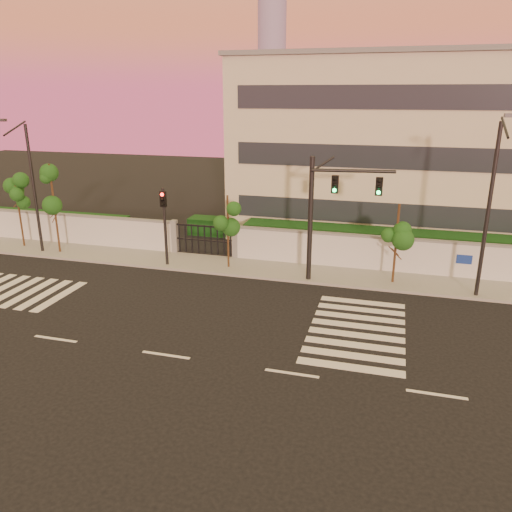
# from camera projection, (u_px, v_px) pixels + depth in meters

# --- Properties ---
(ground) EXTENTS (120.00, 120.00, 0.00)m
(ground) POSITION_uv_depth(u_px,v_px,m) (166.00, 355.00, 19.43)
(ground) COLOR black
(ground) RESTS_ON ground
(sidewalk) EXTENTS (60.00, 3.00, 0.15)m
(sidewalk) POSITION_uv_depth(u_px,v_px,m) (244.00, 267.00, 29.02)
(sidewalk) COLOR gray
(sidewalk) RESTS_ON ground
(perimeter_wall) EXTENTS (60.00, 0.36, 2.20)m
(perimeter_wall) POSITION_uv_depth(u_px,v_px,m) (253.00, 244.00, 30.05)
(perimeter_wall) COLOR silver
(perimeter_wall) RESTS_ON ground
(hedge_row) EXTENTS (41.00, 4.25, 1.80)m
(hedge_row) POSITION_uv_depth(u_px,v_px,m) (280.00, 237.00, 32.37)
(hedge_row) COLOR black
(hedge_row) RESTS_ON ground
(institutional_building) EXTENTS (24.40, 12.40, 12.25)m
(institutional_building) POSITION_uv_depth(u_px,v_px,m) (412.00, 146.00, 35.35)
(institutional_building) COLOR beige
(institutional_building) RESTS_ON ground
(road_markings) EXTENTS (57.00, 7.62, 0.02)m
(road_markings) POSITION_uv_depth(u_px,v_px,m) (170.00, 312.00, 23.27)
(road_markings) COLOR silver
(road_markings) RESTS_ON ground
(street_tree_b) EXTENTS (1.44, 1.15, 4.70)m
(street_tree_b) POSITION_uv_depth(u_px,v_px,m) (17.00, 196.00, 31.87)
(street_tree_b) COLOR #382314
(street_tree_b) RESTS_ON ground
(street_tree_c) EXTENTS (1.53, 1.22, 5.68)m
(street_tree_c) POSITION_uv_depth(u_px,v_px,m) (53.00, 189.00, 30.43)
(street_tree_c) COLOR #382314
(street_tree_c) RESTS_ON ground
(street_tree_d) EXTENTS (1.34, 1.06, 4.33)m
(street_tree_d) POSITION_uv_depth(u_px,v_px,m) (228.00, 215.00, 27.98)
(street_tree_d) COLOR #382314
(street_tree_d) RESTS_ON ground
(street_tree_e) EXTENTS (1.57, 1.25, 4.38)m
(street_tree_e) POSITION_uv_depth(u_px,v_px,m) (398.00, 226.00, 25.64)
(street_tree_e) COLOR #382314
(street_tree_e) RESTS_ON ground
(traffic_signal_main) EXTENTS (4.24, 0.71, 6.71)m
(traffic_signal_main) POSITION_uv_depth(u_px,v_px,m) (327.00, 206.00, 25.51)
(traffic_signal_main) COLOR black
(traffic_signal_main) RESTS_ON ground
(traffic_signal_secondary) EXTENTS (0.36, 0.35, 4.66)m
(traffic_signal_secondary) POSITION_uv_depth(u_px,v_px,m) (164.00, 218.00, 28.45)
(traffic_signal_secondary) COLOR black
(traffic_signal_secondary) RESTS_ON ground
(streetlight_west) EXTENTS (0.50, 2.01, 8.37)m
(streetlight_west) POSITION_uv_depth(u_px,v_px,m) (31.00, 183.00, 30.31)
(streetlight_west) COLOR black
(streetlight_west) RESTS_ON ground
(streetlight_east) EXTENTS (0.53, 2.15, 8.93)m
(streetlight_east) POSITION_uv_depth(u_px,v_px,m) (490.00, 203.00, 23.23)
(streetlight_east) COLOR black
(streetlight_east) RESTS_ON ground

